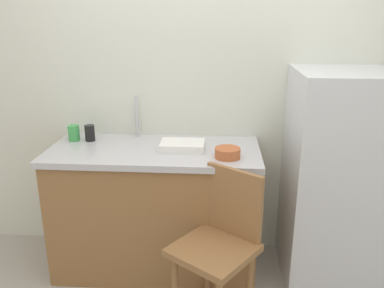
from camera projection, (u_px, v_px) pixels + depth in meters
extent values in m
cube|color=silver|center=(203.00, 87.00, 2.77)|extent=(4.80, 0.10, 2.43)
cube|color=olive|center=(156.00, 211.00, 2.71)|extent=(1.33, 0.60, 0.83)
cube|color=#B7B7BC|center=(154.00, 151.00, 2.57)|extent=(1.37, 0.64, 0.04)
cylinder|color=#B7B7BC|center=(137.00, 117.00, 2.77)|extent=(0.02, 0.02, 0.29)
cube|color=silver|center=(335.00, 179.00, 2.53)|extent=(0.59, 0.62, 1.38)
cylinder|color=olive|center=(208.00, 265.00, 2.44)|extent=(0.04, 0.04, 0.45)
cylinder|color=olive|center=(249.00, 286.00, 2.26)|extent=(0.04, 0.04, 0.45)
cube|color=olive|center=(213.00, 250.00, 2.16)|extent=(0.56, 0.56, 0.04)
cube|color=olive|center=(234.00, 202.00, 2.23)|extent=(0.31, 0.23, 0.40)
cube|color=white|center=(182.00, 146.00, 2.54)|extent=(0.28, 0.20, 0.05)
cylinder|color=#B25B33|center=(228.00, 153.00, 2.39)|extent=(0.16, 0.16, 0.06)
cylinder|color=green|center=(74.00, 133.00, 2.71)|extent=(0.08, 0.08, 0.11)
cylinder|color=black|center=(90.00, 133.00, 2.70)|extent=(0.07, 0.07, 0.11)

